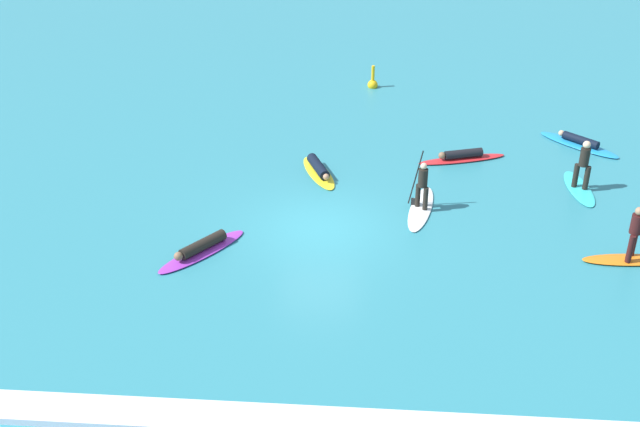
# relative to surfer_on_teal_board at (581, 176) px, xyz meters

# --- Properties ---
(ground_plane) EXTENTS (120.00, 120.00, 0.00)m
(ground_plane) POSITION_rel_surfer_on_teal_board_xyz_m (-8.49, -3.16, -0.49)
(ground_plane) COLOR teal
(ground_plane) RESTS_ON ground
(surfer_on_teal_board) EXTENTS (0.95, 2.68, 1.77)m
(surfer_on_teal_board) POSITION_rel_surfer_on_teal_board_xyz_m (0.00, 0.00, 0.00)
(surfer_on_teal_board) COLOR #33C6CC
(surfer_on_teal_board) RESTS_ON ground_plane
(surfer_on_orange_board) EXTENTS (2.73, 0.83, 1.77)m
(surfer_on_orange_board) POSITION_rel_surfer_on_teal_board_xyz_m (0.50, -4.43, -0.04)
(surfer_on_orange_board) COLOR orange
(surfer_on_orange_board) RESTS_ON ground_plane
(surfer_on_white_board) EXTENTS (1.24, 3.15, 2.02)m
(surfer_on_white_board) POSITION_rel_surfer_on_teal_board_xyz_m (-5.36, -1.78, -0.09)
(surfer_on_white_board) COLOR white
(surfer_on_white_board) RESTS_ON ground_plane
(surfer_on_red_board) EXTENTS (3.30, 1.51, 0.42)m
(surfer_on_red_board) POSITION_rel_surfer_on_teal_board_xyz_m (-3.77, 1.99, -0.34)
(surfer_on_red_board) COLOR red
(surfer_on_red_board) RESTS_ON ground_plane
(surfer_on_purple_board) EXTENTS (2.51, 2.95, 0.43)m
(surfer_on_purple_board) POSITION_rel_surfer_on_teal_board_xyz_m (-11.83, -4.87, -0.34)
(surfer_on_purple_board) COLOR purple
(surfer_on_purple_board) RESTS_ON ground_plane
(surfer_on_blue_board) EXTENTS (2.92, 2.76, 0.41)m
(surfer_on_blue_board) POSITION_rel_surfer_on_teal_board_xyz_m (0.71, 3.58, -0.37)
(surfer_on_blue_board) COLOR #1E8CD1
(surfer_on_blue_board) RESTS_ON ground_plane
(surfer_on_yellow_board) EXTENTS (1.70, 2.80, 0.43)m
(surfer_on_yellow_board) POSITION_rel_surfer_on_teal_board_xyz_m (-8.81, 0.55, -0.33)
(surfer_on_yellow_board) COLOR yellow
(surfer_on_yellow_board) RESTS_ON ground_plane
(marker_buoy) EXTENTS (0.45, 0.45, 1.10)m
(marker_buoy) POSITION_rel_surfer_on_teal_board_xyz_m (-7.07, 9.26, -0.31)
(marker_buoy) COLOR yellow
(marker_buoy) RESTS_ON ground_plane
(wave_crest) EXTENTS (20.55, 0.90, 0.18)m
(wave_crest) POSITION_rel_surfer_on_teal_board_xyz_m (-8.49, -11.65, -0.40)
(wave_crest) COLOR white
(wave_crest) RESTS_ON ground_plane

